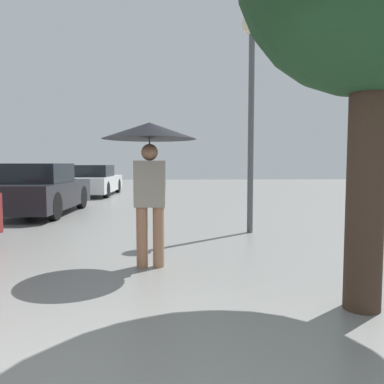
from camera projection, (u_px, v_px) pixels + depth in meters
The scene contains 4 objects.
pedestrian at pixel (150, 148), 4.78m from camera, with size 1.21×1.21×1.87m.
parked_car_middle at pixel (40, 190), 9.98m from camera, with size 1.71×3.91×1.35m.
parked_car_farthest at pixel (95, 181), 15.92m from camera, with size 1.66×4.25×1.28m.
street_lamp at pixel (252, 74), 7.11m from camera, with size 0.39×0.39×4.17m.
Camera 1 is at (0.53, -1.40, 1.35)m, focal length 35.00 mm.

